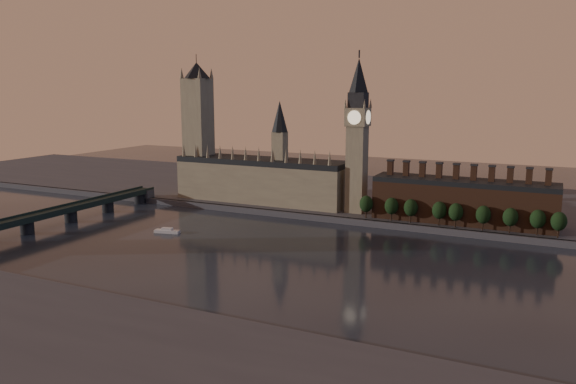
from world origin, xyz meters
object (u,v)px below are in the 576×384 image
victoria_tower (198,125)px  river_boat (167,231)px  big_ben (357,134)px  westminster_bridge (46,217)px

victoria_tower → river_boat: bearing=-67.0°
big_ben → westminster_bridge: size_ratio=0.54×
victoria_tower → big_ben: bearing=-2.2°
big_ben → westminster_bridge: 205.83m
big_ben → river_boat: (-90.26, -88.70, -55.64)m
victoria_tower → river_boat: size_ratio=6.70×
victoria_tower → big_ben: victoria_tower is taller
big_ben → westminster_bridge: bearing=-145.7°
victoria_tower → westminster_bridge: size_ratio=0.54×
river_boat → westminster_bridge: bearing=-175.5°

